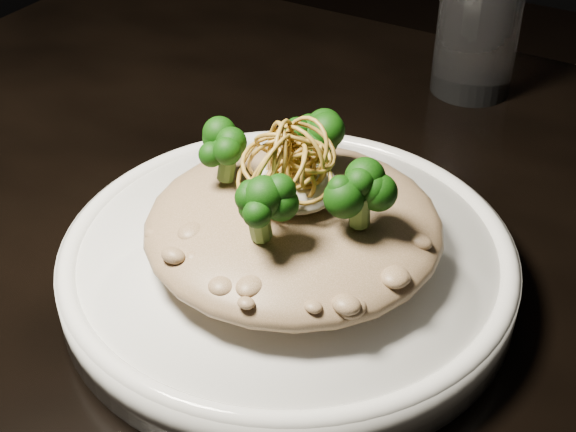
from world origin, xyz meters
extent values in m
cube|color=black|center=(0.00, 0.00, 0.73)|extent=(1.10, 0.80, 0.04)
cylinder|color=black|center=(-0.48, 0.33, 0.35)|extent=(0.05, 0.05, 0.71)
cylinder|color=white|center=(-0.04, -0.03, 0.77)|extent=(0.29, 0.29, 0.03)
ellipsoid|color=brown|center=(-0.04, -0.03, 0.80)|extent=(0.19, 0.19, 0.04)
ellipsoid|color=silver|center=(-0.04, -0.03, 0.83)|extent=(0.06, 0.06, 0.02)
cylinder|color=silver|center=(-0.04, 0.29, 0.82)|extent=(0.09, 0.09, 0.13)
camera|label=1|loc=(0.16, -0.38, 1.10)|focal=50.00mm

